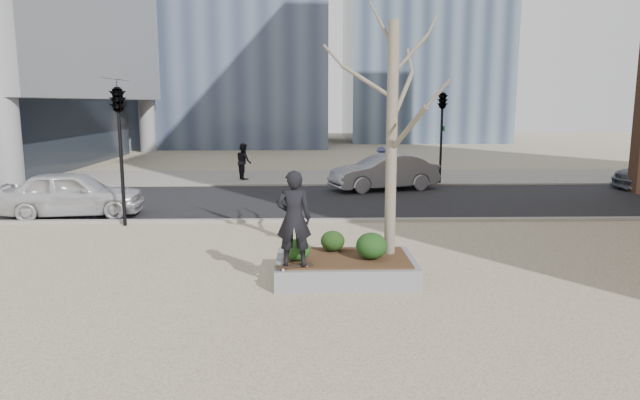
{
  "coord_description": "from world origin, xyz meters",
  "views": [
    {
      "loc": [
        0.14,
        -11.96,
        3.79
      ],
      "look_at": [
        0.5,
        2.0,
        1.4
      ],
      "focal_mm": 32.0,
      "sensor_mm": 36.0,
      "label": 1
    }
  ],
  "objects_px": {
    "skateboarder": "(294,218)",
    "planter": "(345,268)",
    "police_car": "(73,194)",
    "skateboard": "(294,267)"
  },
  "relations": [
    {
      "from": "planter",
      "to": "police_car",
      "type": "bearing_deg",
      "value": 140.94
    },
    {
      "from": "skateboard",
      "to": "skateboarder",
      "type": "bearing_deg",
      "value": -19.7
    },
    {
      "from": "skateboarder",
      "to": "planter",
      "type": "bearing_deg",
      "value": -146.12
    },
    {
      "from": "planter",
      "to": "skateboarder",
      "type": "bearing_deg",
      "value": -146.13
    },
    {
      "from": "skateboarder",
      "to": "police_car",
      "type": "height_order",
      "value": "skateboarder"
    },
    {
      "from": "planter",
      "to": "skateboard",
      "type": "bearing_deg",
      "value": -146.13
    },
    {
      "from": "skateboarder",
      "to": "police_car",
      "type": "distance_m",
      "value": 10.82
    },
    {
      "from": "skateboard",
      "to": "skateboarder",
      "type": "relative_size",
      "value": 0.4
    },
    {
      "from": "skateboard",
      "to": "skateboarder",
      "type": "distance_m",
      "value": 1.01
    },
    {
      "from": "skateboarder",
      "to": "police_car",
      "type": "relative_size",
      "value": 0.43
    }
  ]
}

